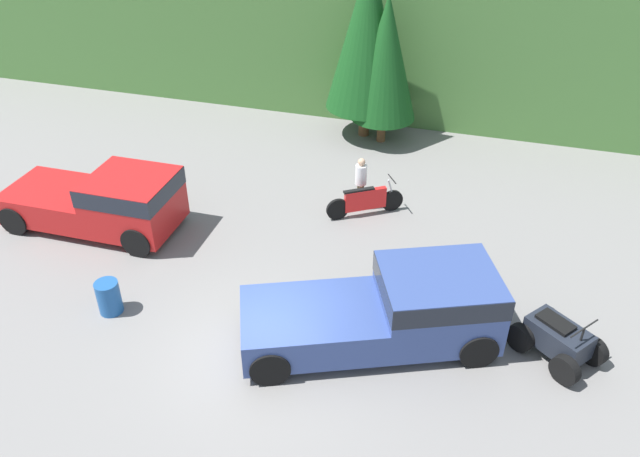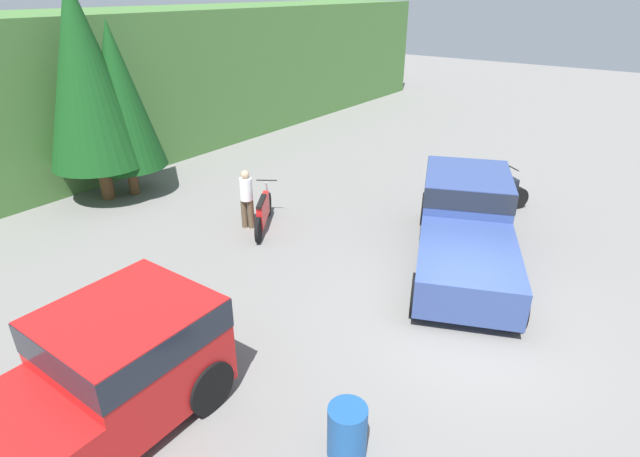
{
  "view_description": "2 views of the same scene",
  "coord_description": "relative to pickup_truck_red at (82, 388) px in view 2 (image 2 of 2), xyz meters",
  "views": [
    {
      "loc": [
        4.14,
        -9.66,
        10.39
      ],
      "look_at": [
        0.12,
        3.8,
        0.95
      ],
      "focal_mm": 35.0,
      "sensor_mm": 36.0,
      "label": 1
    },
    {
      "loc": [
        -8.61,
        -2.61,
        6.2
      ],
      "look_at": [
        0.12,
        3.8,
        0.95
      ],
      "focal_mm": 28.0,
      "sensor_mm": 36.0,
      "label": 2
    }
  ],
  "objects": [
    {
      "name": "ground_plane",
      "position": [
        6.24,
        -3.41,
        -0.98
      ],
      "size": [
        80.0,
        80.0,
        0.0
      ],
      "primitive_type": "plane",
      "color": "slate"
    },
    {
      "name": "hillside_backdrop",
      "position": [
        6.24,
        12.59,
        1.74
      ],
      "size": [
        44.0,
        6.0,
        5.43
      ],
      "color": "#477538",
      "rests_on": "ground_plane"
    },
    {
      "name": "tree_left",
      "position": [
        5.71,
        8.44,
        2.93
      ],
      "size": [
        2.92,
        2.92,
        6.64
      ],
      "color": "brown",
      "rests_on": "ground_plane"
    },
    {
      "name": "tree_mid_left",
      "position": [
        6.45,
        8.1,
        2.21
      ],
      "size": [
        2.38,
        2.38,
        5.42
      ],
      "color": "brown",
      "rests_on": "ground_plane"
    },
    {
      "name": "pickup_truck_red",
      "position": [
        0.0,
        0.0,
        0.0
      ],
      "size": [
        5.2,
        2.32,
        1.85
      ],
      "rotation": [
        0.0,
        0.0,
        0.01
      ],
      "color": "red",
      "rests_on": "ground_plane"
    },
    {
      "name": "pickup_truck_second",
      "position": [
        8.93,
        -2.27,
        0.0
      ],
      "size": [
        6.17,
        4.26,
        1.85
      ],
      "rotation": [
        0.0,
        0.0,
        0.4
      ],
      "color": "#334784",
      "rests_on": "ground_plane"
    },
    {
      "name": "dirt_bike",
      "position": [
        7.06,
        2.89,
        -0.5
      ],
      "size": [
        2.12,
        1.44,
        1.14
      ],
      "rotation": [
        0.0,
        0.0,
        0.58
      ],
      "color": "black",
      "rests_on": "ground_plane"
    },
    {
      "name": "quad_atv",
      "position": [
        12.57,
        -1.72,
        -0.49
      ],
      "size": [
        2.24,
        2.13,
        1.23
      ],
      "rotation": [
        0.0,
        0.0,
        -0.67
      ],
      "color": "black",
      "rests_on": "ground_plane"
    },
    {
      "name": "rider_person",
      "position": [
        6.81,
        3.26,
        -0.05
      ],
      "size": [
        0.47,
        0.47,
        1.71
      ],
      "rotation": [
        0.0,
        0.0,
        0.43
      ],
      "color": "brown",
      "rests_on": "ground_plane"
    },
    {
      "name": "steel_barrel",
      "position": [
        2.03,
        -3.28,
        -0.54
      ],
      "size": [
        0.58,
        0.58,
        0.88
      ],
      "color": "#1E5193",
      "rests_on": "ground_plane"
    }
  ]
}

